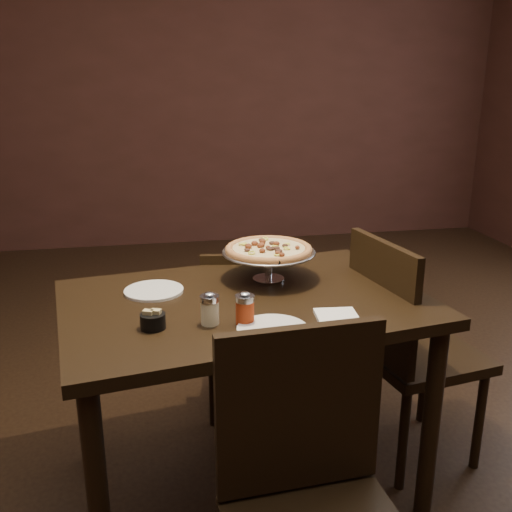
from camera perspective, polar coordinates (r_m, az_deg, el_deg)
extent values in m
cube|color=black|center=(2.53, 0.75, -20.36)|extent=(6.00, 7.00, 0.02)
cube|color=#321913|center=(5.49, -6.95, 15.70)|extent=(6.00, 0.02, 2.80)
cube|color=black|center=(2.03, -1.12, -4.79)|extent=(1.38, 1.02, 0.04)
cylinder|color=black|center=(1.84, -15.51, -22.48)|extent=(0.06, 0.06, 0.75)
cylinder|color=black|center=(2.18, 17.10, -15.72)|extent=(0.06, 0.06, 0.75)
cylinder|color=black|center=(2.44, -16.95, -11.94)|extent=(0.06, 0.06, 0.75)
cylinder|color=black|center=(2.70, 8.07, -8.32)|extent=(0.06, 0.06, 0.75)
cylinder|color=#B9BAC1|center=(2.21, 1.26, -2.29)|extent=(0.12, 0.12, 0.01)
cylinder|color=#B9BAC1|center=(2.19, 1.27, -1.02)|extent=(0.03, 0.03, 0.10)
cylinder|color=#B9BAC1|center=(2.18, 1.28, 0.26)|extent=(0.09, 0.09, 0.01)
cylinder|color=#A9A9AF|center=(2.18, 1.28, 0.39)|extent=(0.35, 0.35, 0.01)
torus|color=#A9A9AF|center=(2.18, 1.28, 0.41)|extent=(0.36, 0.36, 0.01)
cylinder|color=#955D2C|center=(2.17, 1.28, 0.59)|extent=(0.32, 0.32, 0.01)
torus|color=#955D2C|center=(2.17, 1.28, 0.68)|extent=(0.33, 0.33, 0.03)
cylinder|color=tan|center=(2.17, 1.28, 0.79)|extent=(0.28, 0.28, 0.01)
cylinder|color=#F6F1BF|center=(1.81, -4.63, -5.66)|extent=(0.06, 0.06, 0.08)
cylinder|color=#B9BAC1|center=(1.79, -4.67, -4.26)|extent=(0.06, 0.06, 0.02)
ellipsoid|color=#B9BAC1|center=(1.79, -4.68, -3.80)|extent=(0.03, 0.03, 0.01)
cylinder|color=maroon|center=(1.81, -1.12, -5.67)|extent=(0.06, 0.06, 0.08)
cylinder|color=#B9BAC1|center=(1.79, -1.12, -4.25)|extent=(0.06, 0.06, 0.02)
ellipsoid|color=#B9BAC1|center=(1.78, -1.13, -3.79)|extent=(0.03, 0.03, 0.01)
cylinder|color=black|center=(1.81, -10.27, -6.41)|extent=(0.08, 0.08, 0.05)
cube|color=tan|center=(1.80, -10.71, -6.12)|extent=(0.04, 0.03, 0.05)
cube|color=tan|center=(1.80, -9.96, -6.08)|extent=(0.04, 0.03, 0.05)
cube|color=white|center=(1.87, 8.12, -6.08)|extent=(0.15, 0.15, 0.01)
cylinder|color=white|center=(2.11, -10.18, -3.43)|extent=(0.21, 0.21, 0.01)
cylinder|color=white|center=(1.77, 1.68, -7.36)|extent=(0.22, 0.22, 0.01)
cone|color=#B9BAC1|center=(2.07, 2.99, -0.42)|extent=(0.14, 0.14, 0.00)
cylinder|color=black|center=(2.07, 2.99, -0.35)|extent=(0.09, 0.09, 0.02)
cube|color=black|center=(2.71, -0.95, -7.58)|extent=(0.45, 0.45, 0.04)
cube|color=black|center=(2.46, -0.97, -4.41)|extent=(0.39, 0.09, 0.41)
cylinder|color=black|center=(2.94, 2.17, -9.95)|extent=(0.03, 0.03, 0.38)
cylinder|color=black|center=(2.94, -4.03, -9.97)|extent=(0.03, 0.03, 0.38)
cylinder|color=black|center=(2.67, 2.53, -13.01)|extent=(0.03, 0.03, 0.38)
cylinder|color=black|center=(2.67, -4.38, -13.04)|extent=(0.03, 0.03, 0.38)
cube|color=black|center=(1.53, 4.38, -15.00)|extent=(0.44, 0.06, 0.46)
cube|color=black|center=(2.45, 16.03, -9.46)|extent=(0.51, 0.51, 0.04)
cube|color=black|center=(2.24, 12.40, -4.37)|extent=(0.11, 0.45, 0.47)
cylinder|color=black|center=(2.55, 21.43, -15.05)|extent=(0.04, 0.04, 0.44)
cylinder|color=black|center=(2.79, 16.47, -11.65)|extent=(0.04, 0.04, 0.44)
cylinder|color=black|center=(2.35, 14.51, -17.32)|extent=(0.04, 0.04, 0.44)
cylinder|color=black|center=(2.61, 9.89, -13.33)|extent=(0.04, 0.04, 0.44)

